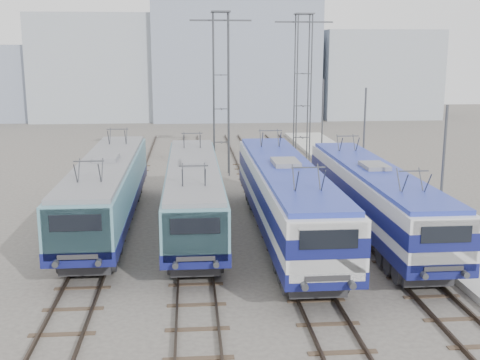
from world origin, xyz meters
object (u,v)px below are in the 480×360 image
at_px(mast_rear, 322,122).
at_px(safety_cone, 437,249).
at_px(locomotive_center_left, 193,191).
at_px(mast_mid, 364,143).
at_px(locomotive_far_right, 374,194).
at_px(locomotive_center_right, 286,194).
at_px(locomotive_far_left, 107,187).
at_px(catenary_tower_east, 303,85).
at_px(catenary_tower_west, 221,87).
at_px(mast_front, 442,185).

relative_size(mast_rear, safety_cone, 12.28).
relative_size(locomotive_center_left, mast_mid, 2.48).
distance_m(locomotive_center_left, locomotive_far_right, 9.18).
xyz_separation_m(locomotive_center_right, mast_mid, (6.35, 8.54, 1.12)).
bearing_deg(locomotive_center_right, locomotive_center_left, 156.32).
bearing_deg(locomotive_far_right, locomotive_far_left, 169.19).
xyz_separation_m(mast_mid, mast_rear, (0.00, 12.00, 0.00)).
height_order(locomotive_center_right, mast_rear, mast_rear).
bearing_deg(safety_cone, locomotive_far_left, 157.15).
relative_size(locomotive_center_right, mast_rear, 2.67).
distance_m(locomotive_far_right, mast_mid, 8.66).
xyz_separation_m(locomotive_center_left, mast_rear, (10.85, 18.56, 1.33)).
distance_m(locomotive_far_left, safety_cone, 16.63).
distance_m(locomotive_far_left, locomotive_center_right, 9.41).
distance_m(catenary_tower_east, mast_mid, 10.69).
height_order(locomotive_far_left, locomotive_far_right, locomotive_far_left).
height_order(catenary_tower_west, catenary_tower_east, same).
bearing_deg(locomotive_far_right, safety_cone, -65.56).
height_order(locomotive_far_left, catenary_tower_east, catenary_tower_east).
bearing_deg(locomotive_far_right, mast_front, -63.03).
distance_m(locomotive_far_left, mast_mid, 16.45).
relative_size(locomotive_center_right, catenary_tower_west, 1.56).
distance_m(mast_mid, safety_cone, 12.56).
relative_size(locomotive_far_right, catenary_tower_east, 1.45).
bearing_deg(locomotive_center_right, catenary_tower_west, 97.75).
height_order(locomotive_far_left, mast_mid, mast_mid).
height_order(catenary_tower_west, mast_mid, catenary_tower_west).
bearing_deg(safety_cone, catenary_tower_east, 95.14).
xyz_separation_m(locomotive_center_right, safety_cone, (6.25, -3.68, -1.80)).
xyz_separation_m(catenary_tower_east, mast_front, (2.10, -22.00, -3.14)).
bearing_deg(locomotive_center_left, locomotive_far_left, 170.24).
bearing_deg(locomotive_far_left, safety_cone, -22.85).
bearing_deg(locomotive_far_right, locomotive_center_left, 168.67).
distance_m(locomotive_far_left, locomotive_far_right, 13.74).
height_order(locomotive_center_right, catenary_tower_west, catenary_tower_west).
bearing_deg(mast_mid, safety_cone, -90.47).
bearing_deg(locomotive_far_left, catenary_tower_east, 49.99).
bearing_deg(catenary_tower_east, mast_front, -84.55).
distance_m(locomotive_center_left, locomotive_center_right, 4.92).
height_order(locomotive_far_left, locomotive_center_right, locomotive_center_right).
bearing_deg(catenary_tower_west, locomotive_far_right, -67.58).
bearing_deg(locomotive_far_left, mast_front, -22.04).
bearing_deg(mast_rear, locomotive_center_left, -120.31).
height_order(locomotive_center_left, mast_rear, mast_rear).
bearing_deg(mast_rear, mast_mid, -90.00).
height_order(mast_front, mast_mid, same).
xyz_separation_m(locomotive_center_left, catenary_tower_east, (8.75, 16.56, 4.47)).
height_order(locomotive_center_left, mast_mid, mast_mid).
relative_size(locomotive_far_left, mast_rear, 2.58).
bearing_deg(locomotive_far_right, mast_rear, 84.81).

